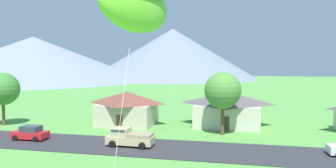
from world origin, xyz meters
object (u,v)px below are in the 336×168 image
house_left_center (127,108)px  tree_center (3,89)px  kite_flyer_with_kite (136,5)px  pickup_truck_sand_west_side (129,137)px  house_right_center (227,108)px  parked_car_red_mid_west (30,133)px  tree_left_of_center (223,91)px

house_left_center → tree_center: tree_center is taller
tree_center → kite_flyer_with_kite: 40.98m
tree_center → pickup_truck_sand_west_side: 23.55m
house_right_center → parked_car_red_mid_west: size_ratio=2.35×
house_right_center → tree_center: 33.06m
house_left_center → pickup_truck_sand_west_side: bearing=-69.6°
tree_center → house_right_center: bearing=12.2°
tree_center → pickup_truck_sand_west_side: bearing=-18.3°
house_right_center → pickup_truck_sand_west_side: house_right_center is taller
house_right_center → kite_flyer_with_kite: bearing=-94.5°
tree_center → pickup_truck_sand_west_side: (21.98, -7.27, -4.31)m
tree_center → parked_car_red_mid_west: bearing=-36.8°
parked_car_red_mid_west → pickup_truck_sand_west_side: bearing=-1.0°
house_left_center → pickup_truck_sand_west_side: (4.36, -11.76, -1.49)m
pickup_truck_sand_west_side → kite_flyer_with_kite: (7.49, -20.44, 10.85)m
house_left_center → house_right_center: bearing=9.7°
tree_left_of_center → house_right_center: bearing=86.7°
house_left_center → tree_left_of_center: size_ratio=1.07×
house_left_center → pickup_truck_sand_west_side: house_left_center is taller
house_left_center → tree_left_of_center: tree_left_of_center is taller
tree_left_of_center → kite_flyer_with_kite: 29.19m
house_left_center → house_right_center: (14.58, 2.50, 0.03)m
house_right_center → tree_center: size_ratio=1.27×
house_left_center → house_right_center: size_ratio=0.88×
tree_left_of_center → tree_center: 31.84m
tree_left_of_center → house_left_center: bearing=165.1°
house_right_center → tree_left_of_center: 7.02m
house_left_center → house_right_center: house_right_center is taller
house_right_center → tree_left_of_center: (-0.36, -6.27, 3.14)m
house_left_center → kite_flyer_with_kite: 35.56m
kite_flyer_with_kite → house_left_center: bearing=110.2°
tree_center → kite_flyer_with_kite: kite_flyer_with_kite is taller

